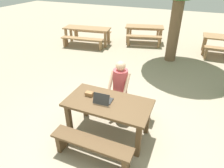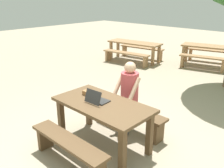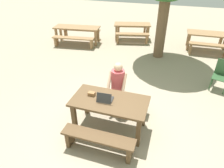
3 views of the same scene
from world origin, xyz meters
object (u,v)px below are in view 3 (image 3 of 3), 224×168
Objects in this scene: picnic_table_rear at (208,36)px; picnic_table_mid at (77,29)px; picnic_table_front at (110,105)px; person_seated at (117,84)px; small_pouch at (92,94)px; laptop at (105,99)px; plastic_chair at (222,75)px; picnic_table_distant at (132,26)px.

picnic_table_mid is at bearing -172.34° from picnic_table_rear.
picnic_table_rear is (2.41, 5.66, -0.05)m from picnic_table_front.
person_seated is (-0.03, 0.68, 0.11)m from picnic_table_front.
person_seated is at bearing -60.60° from picnic_table_mid.
small_pouch is 0.09× the size of picnic_table_rear.
picnic_table_front reaches higher than picnic_table_mid.
picnic_table_front is 4.95× the size of laptop.
person_seated is 5.55m from picnic_table_rear.
laptop is at bearing -153.78° from picnic_table_front.
picnic_table_front is 0.69m from person_seated.
picnic_table_rear is at bearing 108.72° from plastic_chair.
laptop is 0.18× the size of picnic_table_distant.
laptop is at bearing -94.62° from person_seated.
picnic_table_mid reaches higher than picnic_table_distant.
picnic_table_front is 6.15m from picnic_table_rear.
picnic_table_front is at bearing -95.80° from picnic_table_distant.
picnic_table_mid is 5.61m from picnic_table_rear.
picnic_table_mid is (-3.10, 4.08, -0.15)m from person_seated.
laptop is 0.19× the size of picnic_table_rear.
picnic_table_rear is (5.53, 0.90, -0.01)m from picnic_table_mid.
picnic_table_front reaches higher than picnic_table_distant.
person_seated reaches higher than picnic_table_mid.
small_pouch is (-0.43, 0.05, 0.16)m from picnic_table_front.
picnic_table_rear is at bearing -117.07° from laptop.
picnic_table_rear is (-0.16, 3.10, 0.14)m from plastic_chair.
small_pouch is 3.92m from plastic_chair.
laptop is at bearing -119.61° from plastic_chair.
small_pouch is at bearing -67.99° from picnic_table_mid.
person_seated is at bearing 57.28° from small_pouch.
picnic_table_distant is at bearing 150.88° from plastic_chair.
picnic_table_distant is (-0.86, 5.33, -0.16)m from person_seated.
laptop is 2.20× the size of small_pouch.
small_pouch reaches higher than picnic_table_rear.
laptop is (-0.09, -0.04, 0.18)m from picnic_table_front.
plastic_chair is (2.65, 2.61, -0.37)m from laptop.
plastic_chair is 3.10m from picnic_table_rear.
plastic_chair is 0.51× the size of picnic_table_rear.
small_pouch is at bearing -99.80° from picnic_table_distant.
laptop is at bearing -96.66° from picnic_table_distant.
picnic_table_mid is at bearing 127.20° from person_seated.
person_seated reaches higher than laptop.
picnic_table_rear is (2.43, 4.98, -0.16)m from person_seated.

